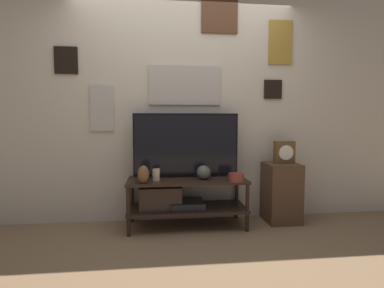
{
  "coord_description": "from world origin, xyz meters",
  "views": [
    {
      "loc": [
        -0.31,
        -2.91,
        1.16
      ],
      "look_at": [
        0.05,
        0.29,
        0.91
      ],
      "focal_mm": 28.0,
      "sensor_mm": 36.0,
      "label": 1
    }
  ],
  "objects_px": {
    "television": "(186,145)",
    "vase_wide_bowl": "(236,177)",
    "vase_urn_stoneware": "(143,174)",
    "mantel_clock": "(284,152)",
    "vase_round_glass": "(204,172)",
    "candle_jar": "(156,175)"
  },
  "relations": [
    {
      "from": "television",
      "to": "vase_wide_bowl",
      "type": "xyz_separation_m",
      "value": [
        0.49,
        -0.29,
        -0.32
      ]
    },
    {
      "from": "television",
      "to": "vase_urn_stoneware",
      "type": "distance_m",
      "value": 0.61
    },
    {
      "from": "vase_round_glass",
      "to": "mantel_clock",
      "type": "relative_size",
      "value": 0.6
    },
    {
      "from": "vase_round_glass",
      "to": "candle_jar",
      "type": "height_order",
      "value": "vase_round_glass"
    },
    {
      "from": "vase_wide_bowl",
      "to": "candle_jar",
      "type": "xyz_separation_m",
      "value": [
        -0.83,
        0.12,
        0.02
      ]
    },
    {
      "from": "television",
      "to": "mantel_clock",
      "type": "relative_size",
      "value": 4.59
    },
    {
      "from": "vase_wide_bowl",
      "to": "mantel_clock",
      "type": "xyz_separation_m",
      "value": [
        0.62,
        0.24,
        0.23
      ]
    },
    {
      "from": "vase_urn_stoneware",
      "to": "vase_wide_bowl",
      "type": "relative_size",
      "value": 1.12
    },
    {
      "from": "television",
      "to": "vase_round_glass",
      "type": "distance_m",
      "value": 0.37
    },
    {
      "from": "vase_urn_stoneware",
      "to": "vase_round_glass",
      "type": "bearing_deg",
      "value": 10.77
    },
    {
      "from": "television",
      "to": "mantel_clock",
      "type": "xyz_separation_m",
      "value": [
        1.12,
        -0.05,
        -0.09
      ]
    },
    {
      "from": "television",
      "to": "mantel_clock",
      "type": "bearing_deg",
      "value": -2.31
    },
    {
      "from": "vase_round_glass",
      "to": "mantel_clock",
      "type": "height_order",
      "value": "mantel_clock"
    },
    {
      "from": "television",
      "to": "vase_round_glass",
      "type": "bearing_deg",
      "value": -43.54
    },
    {
      "from": "vase_round_glass",
      "to": "vase_wide_bowl",
      "type": "height_order",
      "value": "vase_round_glass"
    },
    {
      "from": "television",
      "to": "candle_jar",
      "type": "xyz_separation_m",
      "value": [
        -0.34,
        -0.17,
        -0.3
      ]
    },
    {
      "from": "vase_wide_bowl",
      "to": "vase_round_glass",
      "type": "bearing_deg",
      "value": 158.55
    },
    {
      "from": "mantel_clock",
      "to": "television",
      "type": "bearing_deg",
      "value": 177.69
    },
    {
      "from": "vase_urn_stoneware",
      "to": "candle_jar",
      "type": "height_order",
      "value": "vase_urn_stoneware"
    },
    {
      "from": "vase_round_glass",
      "to": "vase_wide_bowl",
      "type": "relative_size",
      "value": 0.94
    },
    {
      "from": "vase_urn_stoneware",
      "to": "vase_wide_bowl",
      "type": "distance_m",
      "value": 0.96
    },
    {
      "from": "television",
      "to": "vase_wide_bowl",
      "type": "distance_m",
      "value": 0.66
    }
  ]
}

